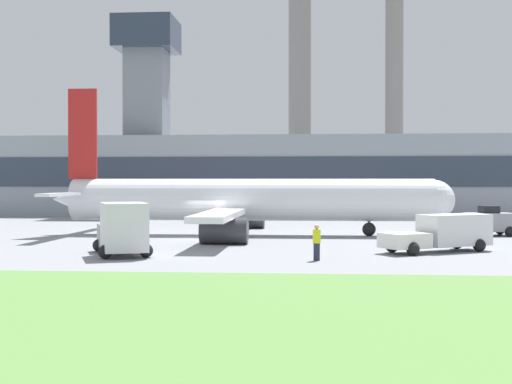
{
  "coord_description": "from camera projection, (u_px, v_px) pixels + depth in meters",
  "views": [
    {
      "loc": [
        7.43,
        -46.94,
        3.84
      ],
      "look_at": [
        3.35,
        2.78,
        3.04
      ],
      "focal_mm": 50.0,
      "sensor_mm": 36.0,
      "label": 1
    }
  ],
  "objects": [
    {
      "name": "smokestack_right",
      "position": [
        394.0,
        81.0,
        104.68
      ],
      "size": [
        3.02,
        3.02,
        36.89
      ],
      "color": "gray",
      "rests_on": "ground_plane"
    },
    {
      "name": "airplane",
      "position": [
        244.0,
        201.0,
        49.97
      ],
      "size": [
        28.36,
        26.39,
        10.4
      ],
      "color": "white",
      "rests_on": "ground_plane"
    },
    {
      "name": "ground_crew_person",
      "position": [
        317.0,
        242.0,
        34.14
      ],
      "size": [
        0.54,
        0.54,
        1.73
      ],
      "color": "#23283D",
      "rests_on": "ground_plane"
    },
    {
      "name": "baggage_truck",
      "position": [
        122.0,
        230.0,
        36.49
      ],
      "size": [
        3.92,
        5.66,
        2.73
      ],
      "color": "gray",
      "rests_on": "ground_plane"
    },
    {
      "name": "pushback_tug",
      "position": [
        489.0,
        222.0,
        49.61
      ],
      "size": [
        3.39,
        2.78,
        2.08
      ],
      "color": "gray",
      "rests_on": "ground_plane"
    },
    {
      "name": "fuel_truck",
      "position": [
        443.0,
        233.0,
        38.41
      ],
      "size": [
        6.45,
        4.91,
        2.01
      ],
      "color": "white",
      "rests_on": "ground_plane"
    },
    {
      "name": "smokestack_left",
      "position": [
        300.0,
        58.0,
        107.06
      ],
      "size": [
        3.9,
        3.9,
        44.25
      ],
      "color": "gray",
      "rests_on": "ground_plane"
    },
    {
      "name": "ground_plane",
      "position": [
        203.0,
        238.0,
        47.45
      ],
      "size": [
        400.0,
        400.0,
        0.0
      ],
      "primitive_type": "plane",
      "color": "gray"
    },
    {
      "name": "terminal_building",
      "position": [
        239.0,
        170.0,
        79.54
      ],
      "size": [
        60.38,
        10.25,
        22.04
      ],
      "color": "#8C939E",
      "rests_on": "ground_plane"
    }
  ]
}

